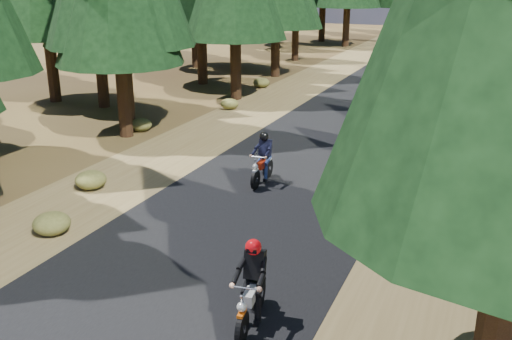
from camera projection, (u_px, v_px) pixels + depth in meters
The scene contains 7 objects.
ground at pixel (231, 234), 13.23m from camera, with size 120.00×120.00×0.00m, color #402B17.
road at pixel (301, 170), 17.57m from camera, with size 6.00×100.00×0.01m, color black.
shoulder_l at pixel (172, 153), 19.29m from camera, with size 3.20×100.00×0.01m, color brown.
shoulder_r at pixel (457, 191), 15.86m from camera, with size 3.20×100.00×0.01m, color brown.
understory_shrubs at pixel (351, 138), 20.08m from camera, with size 16.21×24.85×0.62m.
rider_lead at pixel (251, 299), 9.62m from camera, with size 0.76×1.78×1.54m.
rider_follow at pixel (262, 167), 16.29m from camera, with size 0.56×1.68×1.49m.
Camera 1 is at (5.27, -10.83, 5.69)m, focal length 40.00 mm.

